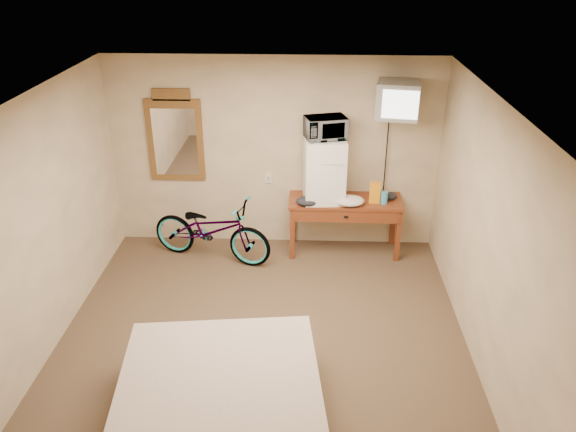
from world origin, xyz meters
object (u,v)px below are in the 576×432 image
object	(u,v)px
blue_cup	(384,198)
wall_mirror	(175,137)
mini_fridge	(324,170)
bicycle	(211,229)
crt_television	(398,100)
desk	(345,209)
microwave	(326,128)

from	to	relation	value
blue_cup	wall_mirror	distance (m)	2.75
mini_fridge	bicycle	distance (m)	1.62
blue_cup	crt_television	xyz separation A→B (m)	(0.08, 0.08, 1.21)
wall_mirror	bicycle	xyz separation A→B (m)	(0.48, -0.50, -1.05)
mini_fridge	bicycle	xyz separation A→B (m)	(-1.41, -0.26, -0.73)
mini_fridge	bicycle	bearing A→B (deg)	-169.57
desk	crt_television	world-z (taller)	crt_television
mini_fridge	bicycle	world-z (taller)	mini_fridge
desk	mini_fridge	world-z (taller)	mini_fridge
desk	wall_mirror	xyz separation A→B (m)	(-2.18, 0.27, 0.83)
bicycle	desk	bearing A→B (deg)	-66.43
desk	blue_cup	size ratio (longest dim) A/B	9.27
blue_cup	bicycle	size ratio (longest dim) A/B	0.10
microwave	crt_television	size ratio (longest dim) A/B	0.78
mini_fridge	wall_mirror	bearing A→B (deg)	172.69
mini_fridge	blue_cup	world-z (taller)	mini_fridge
mini_fridge	wall_mirror	distance (m)	1.94
blue_cup	crt_television	distance (m)	1.22
crt_television	desk	bearing A→B (deg)	-177.59
mini_fridge	blue_cup	distance (m)	0.83
desk	wall_mirror	world-z (taller)	wall_mirror
microwave	bicycle	bearing A→B (deg)	174.50
bicycle	blue_cup	bearing A→B (deg)	-69.64
microwave	crt_television	xyz separation A→B (m)	(0.83, -0.01, 0.35)
mini_fridge	wall_mirror	world-z (taller)	wall_mirror
mini_fridge	wall_mirror	size ratio (longest dim) A/B	0.68
microwave	blue_cup	xyz separation A→B (m)	(0.76, -0.09, -0.87)
mini_fridge	blue_cup	size ratio (longest dim) A/B	5.21
crt_television	wall_mirror	bearing A→B (deg)	174.73
crt_television	bicycle	world-z (taller)	crt_television
mini_fridge	crt_television	xyz separation A→B (m)	(0.83, -0.01, 0.89)
microwave	blue_cup	world-z (taller)	microwave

